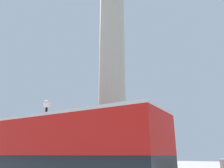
% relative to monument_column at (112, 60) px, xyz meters
% --- Properties ---
extents(monument_column, '(5.05, 5.05, 25.94)m').
position_rel_monument_column_xyz_m(monument_column, '(0.00, 0.00, 0.00)').
color(monument_column, '#A39E8E').
rests_on(monument_column, ground_plane).
extents(bus_b, '(10.37, 3.17, 4.29)m').
position_rel_monument_column_xyz_m(bus_b, '(1.27, -7.01, -7.75)').
color(bus_b, red).
rests_on(bus_b, ground_plane).
extents(street_lamp, '(0.47, 0.47, 6.16)m').
position_rel_monument_column_xyz_m(street_lamp, '(-2.25, -4.34, -6.40)').
color(street_lamp, black).
rests_on(street_lamp, ground_plane).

